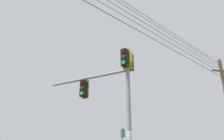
# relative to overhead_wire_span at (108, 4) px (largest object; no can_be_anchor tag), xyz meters

# --- Properties ---
(signal_mast_assembly) EXTENTS (2.97, 4.62, 6.48)m
(signal_mast_assembly) POSITION_rel_overhead_wire_span_xyz_m (0.90, 0.99, -4.11)
(signal_mast_assembly) COLOR gray
(signal_mast_assembly) RESTS_ON ground
(overhead_wire_span) EXTENTS (28.41, 6.66, 1.93)m
(overhead_wire_span) POSITION_rel_overhead_wire_span_xyz_m (0.00, 0.00, 0.00)
(overhead_wire_span) COLOR black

